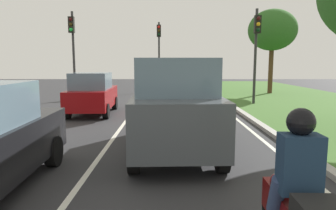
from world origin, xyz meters
TOP-DOWN VIEW (x-y plane):
  - ground_plane at (0.00, 14.00)m, footprint 60.00×60.00m
  - lane_line_center at (-0.70, 14.00)m, footprint 0.12×32.00m
  - lane_line_right_edge at (3.60, 14.00)m, footprint 0.12×32.00m
  - curb_right at (4.10, 14.00)m, footprint 0.24×48.00m
  - car_suv_ahead at (1.06, 8.92)m, footprint 2.08×4.55m
  - car_hatchback_far at (-2.34, 14.62)m, footprint 1.84×3.76m
  - rider_person at (2.21, 4.51)m, footprint 0.51×0.41m
  - traffic_light_near_right at (5.45, 17.55)m, footprint 0.32×0.50m
  - traffic_light_overhead_left at (-4.61, 19.54)m, footprint 0.32×0.50m
  - traffic_light_far_median at (0.20, 25.53)m, footprint 0.32×0.50m
  - tree_roadside_far at (8.20, 23.40)m, footprint 3.35×3.35m

SIDE VIEW (x-z plane):
  - ground_plane at x=0.00m, z-range 0.00..0.00m
  - lane_line_center at x=-0.70m, z-range 0.00..0.01m
  - lane_line_right_edge at x=3.60m, z-range 0.00..0.01m
  - curb_right at x=4.10m, z-range 0.00..0.12m
  - car_hatchback_far at x=-2.34m, z-range -0.01..1.77m
  - car_suv_ahead at x=1.06m, z-range 0.03..2.31m
  - rider_person at x=2.21m, z-range 0.61..1.77m
  - traffic_light_near_right at x=5.45m, z-range 0.81..5.75m
  - traffic_light_overhead_left at x=-4.61m, z-range 0.86..5.99m
  - traffic_light_far_median at x=0.20m, z-range 0.94..6.24m
  - tree_roadside_far at x=8.20m, z-range 1.50..7.40m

